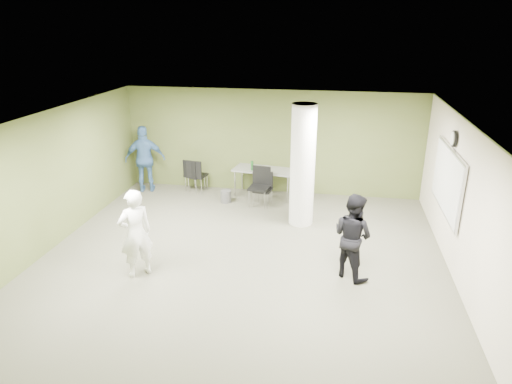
% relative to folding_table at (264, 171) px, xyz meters
% --- Properties ---
extents(floor, '(8.00, 8.00, 0.00)m').
position_rel_folding_table_xyz_m(floor, '(0.13, -3.54, -0.72)').
color(floor, '#504E3F').
rests_on(floor, ground).
extents(ceiling, '(8.00, 8.00, 0.00)m').
position_rel_folding_table_xyz_m(ceiling, '(0.13, -3.54, 2.08)').
color(ceiling, white).
rests_on(ceiling, wall_back).
extents(wall_back, '(8.00, 2.80, 0.02)m').
position_rel_folding_table_xyz_m(wall_back, '(0.13, 0.46, 0.68)').
color(wall_back, '#535E2C').
rests_on(wall_back, floor).
extents(wall_left, '(0.02, 8.00, 2.80)m').
position_rel_folding_table_xyz_m(wall_left, '(-3.87, -3.54, 0.68)').
color(wall_left, '#535E2C').
rests_on(wall_left, floor).
extents(wall_right_cream, '(0.02, 8.00, 2.80)m').
position_rel_folding_table_xyz_m(wall_right_cream, '(4.13, -3.54, 0.68)').
color(wall_right_cream, beige).
rests_on(wall_right_cream, floor).
extents(column, '(0.56, 0.56, 2.80)m').
position_rel_folding_table_xyz_m(column, '(1.13, -1.54, 0.68)').
color(column, silver).
rests_on(column, floor).
extents(whiteboard, '(0.05, 2.30, 1.30)m').
position_rel_folding_table_xyz_m(whiteboard, '(4.06, -2.34, 0.78)').
color(whiteboard, silver).
rests_on(whiteboard, wall_right_cream).
extents(wall_clock, '(0.06, 0.32, 0.32)m').
position_rel_folding_table_xyz_m(wall_clock, '(4.06, -2.34, 1.63)').
color(wall_clock, black).
rests_on(wall_clock, wall_right_cream).
extents(folding_table, '(1.70, 0.93, 1.02)m').
position_rel_folding_table_xyz_m(folding_table, '(0.00, 0.00, 0.00)').
color(folding_table, gray).
rests_on(folding_table, floor).
extents(wastebasket, '(0.28, 0.28, 0.32)m').
position_rel_folding_table_xyz_m(wastebasket, '(-0.91, -0.59, -0.56)').
color(wastebasket, '#4C4C4C').
rests_on(wastebasket, floor).
extents(chair_back_left, '(0.60, 0.60, 0.91)m').
position_rel_folding_table_xyz_m(chair_back_left, '(-1.99, 0.03, -0.19)').
color(chair_back_left, black).
rests_on(chair_back_left, floor).
extents(chair_back_right, '(0.53, 0.53, 0.93)m').
position_rel_folding_table_xyz_m(chair_back_right, '(-1.88, -0.00, -0.17)').
color(chair_back_right, black).
rests_on(chair_back_right, floor).
extents(chair_table_left, '(0.55, 0.55, 0.99)m').
position_rel_folding_table_xyz_m(chair_table_left, '(-0.00, -0.58, -0.14)').
color(chair_table_left, black).
rests_on(chair_table_left, floor).
extents(chair_table_right, '(0.49, 0.49, 0.86)m').
position_rel_folding_table_xyz_m(chair_table_right, '(0.09, -0.58, -0.22)').
color(chair_table_right, black).
rests_on(chair_table_right, floor).
extents(woman_white, '(0.73, 0.72, 1.69)m').
position_rel_folding_table_xyz_m(woman_white, '(-1.64, -4.43, 0.13)').
color(woman_white, white).
rests_on(woman_white, floor).
extents(man_black, '(1.00, 0.98, 1.62)m').
position_rel_folding_table_xyz_m(man_black, '(2.24, -3.77, 0.09)').
color(man_black, black).
rests_on(man_black, floor).
extents(man_blue, '(1.16, 0.74, 1.84)m').
position_rel_folding_table_xyz_m(man_blue, '(-3.27, -0.14, 0.20)').
color(man_blue, '#3E6599').
rests_on(man_blue, floor).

